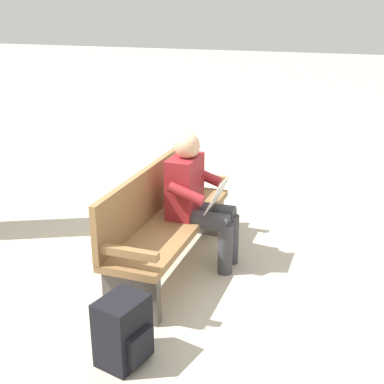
% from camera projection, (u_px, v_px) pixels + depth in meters
% --- Properties ---
extents(ground_plane, '(40.00, 40.00, 0.00)m').
position_uv_depth(ground_plane, '(172.00, 269.00, 4.53)').
color(ground_plane, '#B7AD99').
extents(bench_near, '(1.81, 0.52, 0.90)m').
position_uv_depth(bench_near, '(164.00, 219.00, 4.40)').
color(bench_near, olive).
rests_on(bench_near, ground).
extents(person_seated, '(0.58, 0.58, 1.18)m').
position_uv_depth(person_seated, '(197.00, 196.00, 4.43)').
color(person_seated, maroon).
rests_on(person_seated, ground).
extents(backpack, '(0.37, 0.35, 0.45)m').
position_uv_depth(backpack, '(124.00, 331.00, 3.31)').
color(backpack, black).
rests_on(backpack, ground).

